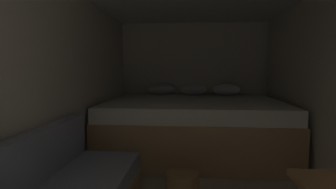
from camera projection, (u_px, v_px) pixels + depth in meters
wall_back at (194, 80)px, 4.88m from camera, size 2.67×0.05×2.02m
wall_left at (47, 92)px, 2.39m from camera, size 0.05×5.20×2.02m
bed at (194, 125)px, 3.94m from camera, size 2.45×1.89×0.96m
wicker_basket at (182, 186)px, 2.51m from camera, size 0.31×0.31×0.25m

